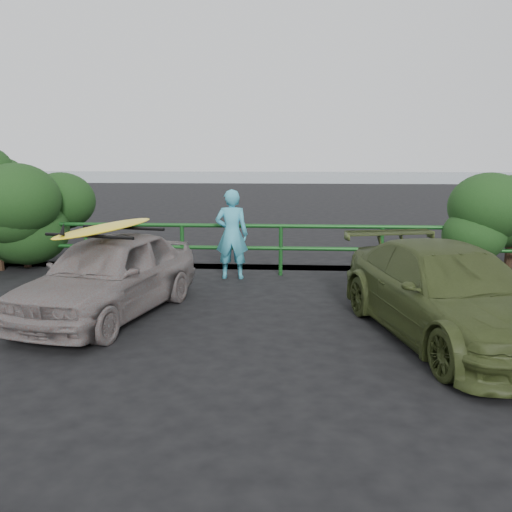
% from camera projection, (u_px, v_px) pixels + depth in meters
% --- Properties ---
extents(ground, '(80.00, 80.00, 0.00)m').
position_uv_depth(ground, '(184.00, 364.00, 6.69)').
color(ground, black).
extents(ocean, '(200.00, 200.00, 0.00)m').
position_uv_depth(ocean, '(285.00, 174.00, 65.58)').
color(ocean, slate).
rests_on(ocean, ground).
extents(guardrail, '(14.00, 0.08, 1.04)m').
position_uv_depth(guardrail, '(231.00, 249.00, 11.50)').
color(guardrail, '#144617').
rests_on(guardrail, ground).
extents(shrub_left, '(3.20, 2.40, 2.43)m').
position_uv_depth(shrub_left, '(9.00, 211.00, 12.10)').
color(shrub_left, '#193A15').
rests_on(shrub_left, ground).
extents(shrub_right, '(3.20, 2.40, 1.97)m').
position_uv_depth(shrub_right, '(478.00, 225.00, 11.57)').
color(shrub_right, '#193A15').
rests_on(shrub_right, ground).
extents(sedan, '(2.29, 3.95, 1.26)m').
position_uv_depth(sedan, '(109.00, 275.00, 8.56)').
color(sedan, slate).
rests_on(sedan, ground).
extents(olive_vehicle, '(2.73, 4.56, 1.24)m').
position_uv_depth(olive_vehicle, '(449.00, 293.00, 7.48)').
color(olive_vehicle, '#36411D').
rests_on(olive_vehicle, ground).
extents(man, '(0.64, 0.42, 1.75)m').
position_uv_depth(man, '(232.00, 234.00, 11.10)').
color(man, '#40A8C2').
rests_on(man, ground).
extents(roof_rack, '(1.60, 1.28, 0.05)m').
position_uv_depth(roof_rack, '(107.00, 232.00, 8.44)').
color(roof_rack, black).
rests_on(roof_rack, sedan).
extents(surfboard, '(1.09, 2.59, 0.08)m').
position_uv_depth(surfboard, '(106.00, 228.00, 8.43)').
color(surfboard, yellow).
rests_on(surfboard, roof_rack).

